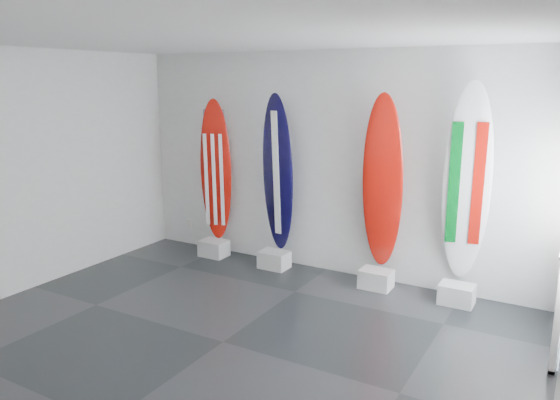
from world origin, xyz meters
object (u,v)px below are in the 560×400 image
Objects in this scene: surfboard_navy at (278,174)px; surfboard_swiss at (383,183)px; surfboard_usa at (216,171)px; surfboard_italy at (467,185)px.

surfboard_swiss is (1.51, 0.00, 0.01)m from surfboard_navy.
surfboard_usa is 0.94× the size of surfboard_swiss.
surfboard_usa is at bearing 168.16° from surfboard_italy.
surfboard_italy is at bearing -17.35° from surfboard_usa.
surfboard_navy reaches higher than surfboard_usa.
surfboard_italy is (3.59, 0.00, 0.14)m from surfboard_usa.
surfboard_navy is at bearing 168.16° from surfboard_italy.
surfboard_swiss is at bearing 168.16° from surfboard_italy.
surfboard_usa is 0.88× the size of surfboard_italy.
surfboard_swiss reaches higher than surfboard_usa.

